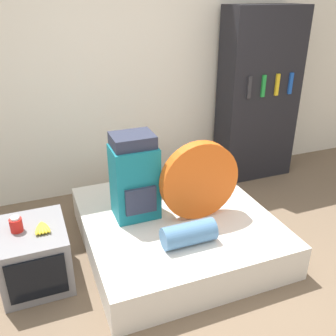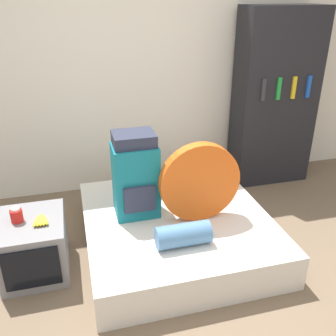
% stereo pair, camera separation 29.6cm
% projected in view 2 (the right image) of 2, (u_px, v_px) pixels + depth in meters
% --- Properties ---
extents(ground_plane, '(16.00, 16.00, 0.00)m').
position_uv_depth(ground_plane, '(200.00, 304.00, 2.65)').
color(ground_plane, brown).
extents(wall_back, '(8.00, 0.05, 2.60)m').
position_uv_depth(wall_back, '(140.00, 68.00, 3.84)').
color(wall_back, silver).
rests_on(wall_back, ground_plane).
extents(bed, '(1.52, 1.59, 0.29)m').
position_uv_depth(bed, '(176.00, 229.00, 3.24)').
color(bed, silver).
rests_on(bed, ground_plane).
extents(backpack, '(0.36, 0.32, 0.72)m').
position_uv_depth(backpack, '(135.00, 176.00, 3.06)').
color(backpack, '#14707F').
rests_on(backpack, bed).
extents(tent_bag, '(0.66, 0.09, 0.66)m').
position_uv_depth(tent_bag, '(200.00, 182.00, 3.00)').
color(tent_bag, '#E05B19').
rests_on(tent_bag, bed).
extents(sleeping_roll, '(0.41, 0.17, 0.17)m').
position_uv_depth(sleeping_roll, '(183.00, 235.00, 2.77)').
color(sleeping_roll, teal).
rests_on(sleeping_roll, bed).
extents(television, '(0.49, 0.60, 0.45)m').
position_uv_depth(television, '(34.00, 246.00, 2.90)').
color(television, gray).
rests_on(television, ground_plane).
extents(canister, '(0.09, 0.09, 0.12)m').
position_uv_depth(canister, '(17.00, 215.00, 2.78)').
color(canister, red).
rests_on(canister, television).
extents(banana_bunch, '(0.13, 0.17, 0.04)m').
position_uv_depth(banana_bunch, '(41.00, 220.00, 2.79)').
color(banana_bunch, yellow).
rests_on(banana_bunch, television).
extents(bookshelf, '(0.87, 0.40, 1.90)m').
position_uv_depth(bookshelf, '(275.00, 99.00, 4.08)').
color(bookshelf, black).
rests_on(bookshelf, ground_plane).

